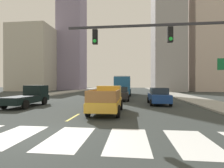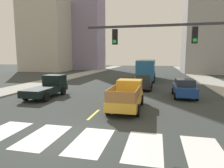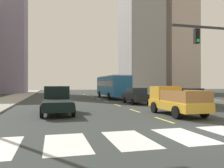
{
  "view_description": "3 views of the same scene",
  "coord_description": "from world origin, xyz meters",
  "px_view_note": "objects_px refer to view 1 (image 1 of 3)",
  "views": [
    {
      "loc": [
        3.66,
        -6.51,
        2.17
      ],
      "look_at": [
        1.07,
        16.68,
        2.08
      ],
      "focal_mm": 27.26,
      "sensor_mm": 36.0,
      "label": 1
    },
    {
      "loc": [
        3.99,
        -8.04,
        3.73
      ],
      "look_at": [
        -0.39,
        11.1,
        1.06
      ],
      "focal_mm": 31.91,
      "sensor_mm": 36.0,
      "label": 2
    },
    {
      "loc": [
        -6.41,
        -8.42,
        2.11
      ],
      "look_at": [
        -1.62,
        9.95,
        2.13
      ],
      "focal_mm": 37.17,
      "sensor_mm": 36.0,
      "label": 3
    }
  ],
  "objects_px": {
    "pickup_stakebed": "(107,100)",
    "pickup_dark": "(29,96)",
    "traffic_signal_gantry": "(194,45)",
    "sedan_near_right": "(121,94)",
    "city_bus": "(123,84)",
    "sedan_far": "(159,96)"
  },
  "relations": [
    {
      "from": "pickup_dark",
      "to": "sedan_far",
      "type": "height_order",
      "value": "pickup_dark"
    },
    {
      "from": "pickup_stakebed",
      "to": "pickup_dark",
      "type": "relative_size",
      "value": 1.0
    },
    {
      "from": "sedan_near_right",
      "to": "traffic_signal_gantry",
      "type": "relative_size",
      "value": 0.41
    },
    {
      "from": "pickup_stakebed",
      "to": "city_bus",
      "type": "relative_size",
      "value": 0.48
    },
    {
      "from": "sedan_far",
      "to": "pickup_stakebed",
      "type": "bearing_deg",
      "value": -130.62
    },
    {
      "from": "pickup_dark",
      "to": "sedan_near_right",
      "type": "bearing_deg",
      "value": 35.31
    },
    {
      "from": "pickup_stakebed",
      "to": "city_bus",
      "type": "height_order",
      "value": "city_bus"
    },
    {
      "from": "pickup_dark",
      "to": "city_bus",
      "type": "distance_m",
      "value": 18.02
    },
    {
      "from": "city_bus",
      "to": "traffic_signal_gantry",
      "type": "xyz_separation_m",
      "value": [
        4.78,
        -21.58,
        2.31
      ]
    },
    {
      "from": "traffic_signal_gantry",
      "to": "pickup_stakebed",
      "type": "bearing_deg",
      "value": 149.41
    },
    {
      "from": "pickup_stakebed",
      "to": "sedan_near_right",
      "type": "xyz_separation_m",
      "value": [
        0.55,
        8.91,
        -0.08
      ]
    },
    {
      "from": "pickup_dark",
      "to": "traffic_signal_gantry",
      "type": "xyz_separation_m",
      "value": [
        13.09,
        -5.62,
        3.34
      ]
    },
    {
      "from": "pickup_stakebed",
      "to": "pickup_dark",
      "type": "xyz_separation_m",
      "value": [
        -7.92,
        2.57,
        -0.02
      ]
    },
    {
      "from": "pickup_stakebed",
      "to": "pickup_dark",
      "type": "bearing_deg",
      "value": 160.55
    },
    {
      "from": "pickup_dark",
      "to": "pickup_stakebed",
      "type": "bearing_deg",
      "value": -19.49
    },
    {
      "from": "city_bus",
      "to": "sedan_far",
      "type": "bearing_deg",
      "value": -73.08
    },
    {
      "from": "city_bus",
      "to": "traffic_signal_gantry",
      "type": "relative_size",
      "value": 1.02
    },
    {
      "from": "sedan_far",
      "to": "traffic_signal_gantry",
      "type": "xyz_separation_m",
      "value": [
        0.57,
        -8.17,
        3.4
      ]
    },
    {
      "from": "city_bus",
      "to": "traffic_signal_gantry",
      "type": "height_order",
      "value": "traffic_signal_gantry"
    },
    {
      "from": "pickup_stakebed",
      "to": "traffic_signal_gantry",
      "type": "distance_m",
      "value": 6.86
    },
    {
      "from": "pickup_stakebed",
      "to": "traffic_signal_gantry",
      "type": "height_order",
      "value": "traffic_signal_gantry"
    },
    {
      "from": "sedan_near_right",
      "to": "sedan_far",
      "type": "relative_size",
      "value": 1.0
    }
  ]
}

